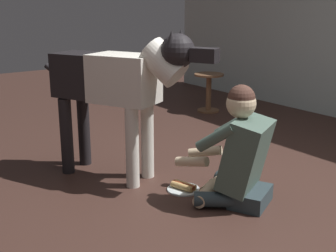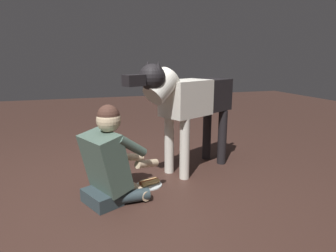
{
  "view_description": "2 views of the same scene",
  "coord_description": "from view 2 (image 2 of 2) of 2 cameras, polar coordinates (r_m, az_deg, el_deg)",
  "views": [
    {
      "loc": [
        2.13,
        -2.2,
        1.43
      ],
      "look_at": [
        -0.67,
        -0.14,
        0.45
      ],
      "focal_mm": 47.53,
      "sensor_mm": 36.0,
      "label": 1
    },
    {
      "loc": [
        0.23,
        2.43,
        1.26
      ],
      "look_at": [
        -0.61,
        -0.26,
        0.59
      ],
      "focal_mm": 30.77,
      "sensor_mm": 36.0,
      "label": 2
    }
  ],
  "objects": [
    {
      "name": "ground_plane",
      "position": [
        2.75,
        -10.84,
        -14.12
      ],
      "size": [
        14.19,
        14.19,
        0.0
      ],
      "primitive_type": "plane",
      "color": "#3D261F"
    },
    {
      "name": "person_sitting_on_floor",
      "position": [
        2.61,
        -11.37,
        -7.06
      ],
      "size": [
        0.74,
        0.63,
        0.87
      ],
      "color": "#2E3C41",
      "rests_on": "ground"
    },
    {
      "name": "large_dog",
      "position": [
        3.14,
        4.34,
        4.92
      ],
      "size": [
        1.46,
        0.81,
        1.23
      ],
      "color": "silver",
      "rests_on": "ground"
    },
    {
      "name": "hot_dog_on_plate",
      "position": [
        2.97,
        -3.75,
        -11.22
      ],
      "size": [
        0.26,
        0.26,
        0.06
      ],
      "color": "silver",
      "rests_on": "ground"
    }
  ]
}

